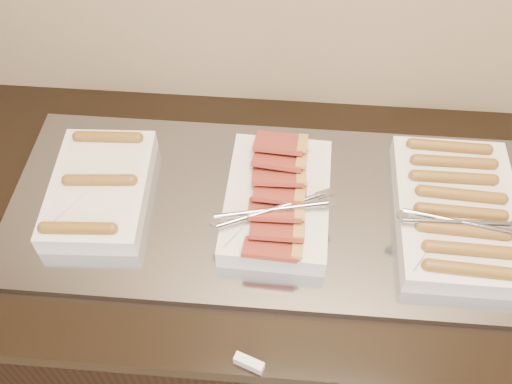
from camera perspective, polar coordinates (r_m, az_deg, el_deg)
counter at (r=1.68m, az=1.45°, el=-11.05°), size 2.06×0.76×0.90m
warming_tray at (r=1.29m, az=1.97°, el=-1.77°), size 1.20×0.50×0.02m
dish_left at (r=1.32m, az=-15.35°, el=0.37°), size 0.23×0.33×0.07m
dish_center at (r=1.25m, az=2.10°, el=-0.77°), size 0.27×0.36×0.09m
dish_right at (r=1.30m, az=19.50°, el=-1.82°), size 0.27×0.39×0.08m
label_holder at (r=1.11m, az=-0.70°, el=-16.74°), size 0.06×0.04×0.02m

